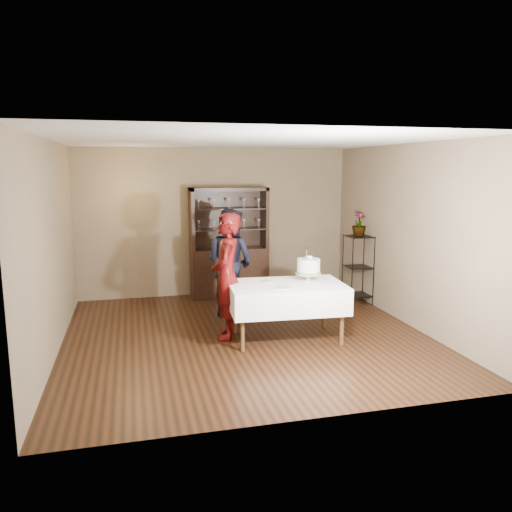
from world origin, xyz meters
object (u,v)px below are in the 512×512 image
object	(u,v)px
cake_table	(286,297)
woman	(227,276)
potted_plant	(359,224)
china_hutch	(229,261)
plant_etagere	(358,267)
man	(230,262)
cake	(309,267)

from	to	relation	value
cake_table	woman	bearing A→B (deg)	160.67
woman	potted_plant	bearing A→B (deg)	131.02
cake_table	woman	size ratio (longest dim) A/B	0.93
potted_plant	cake_table	bearing A→B (deg)	-139.57
cake_table	woman	distance (m)	0.87
china_hutch	plant_etagere	world-z (taller)	china_hutch
plant_etagere	potted_plant	world-z (taller)	potted_plant
cake_table	woman	xyz separation A→B (m)	(-0.78, 0.27, 0.28)
cake_table	potted_plant	size ratio (longest dim) A/B	3.86
man	cake	world-z (taller)	man
plant_etagere	potted_plant	distance (m)	0.75
woman	cake_table	bearing A→B (deg)	85.82
cake	potted_plant	world-z (taller)	potted_plant
plant_etagere	man	distance (m)	2.32
man	plant_etagere	bearing A→B (deg)	-128.95
cake_table	man	size ratio (longest dim) A/B	0.94
plant_etagere	cake	size ratio (longest dim) A/B	2.45
plant_etagere	cake	xyz separation A→B (m)	(-1.42, -1.37, 0.33)
cake_table	cake	size ratio (longest dim) A/B	3.31
plant_etagere	potted_plant	xyz separation A→B (m)	(0.01, 0.03, 0.75)
plant_etagere	potted_plant	size ratio (longest dim) A/B	2.85
cake_table	potted_plant	xyz separation A→B (m)	(1.78, 1.51, 0.80)
plant_etagere	china_hutch	bearing A→B (deg)	153.17
woman	cake	xyz separation A→B (m)	(1.13, -0.16, 0.10)
china_hutch	man	world-z (taller)	china_hutch
china_hutch	man	size ratio (longest dim) A/B	1.16
potted_plant	china_hutch	bearing A→B (deg)	153.94
cake_table	cake	world-z (taller)	cake
china_hutch	cake	bearing A→B (deg)	-74.73
plant_etagere	potted_plant	bearing A→B (deg)	78.44
china_hutch	cake_table	world-z (taller)	china_hutch
china_hutch	cake	distance (m)	2.53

